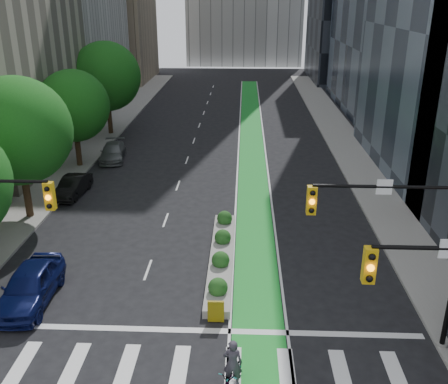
# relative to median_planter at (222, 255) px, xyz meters

# --- Properties ---
(ground) EXTENTS (160.00, 160.00, 0.00)m
(ground) POSITION_rel_median_planter_xyz_m (-1.20, -7.04, -0.37)
(ground) COLOR black
(ground) RESTS_ON ground
(sidewalk_left) EXTENTS (3.60, 90.00, 0.15)m
(sidewalk_left) POSITION_rel_median_planter_xyz_m (-13.00, 17.96, -0.30)
(sidewalk_left) COLOR gray
(sidewalk_left) RESTS_ON ground
(sidewalk_right) EXTENTS (3.60, 90.00, 0.15)m
(sidewalk_right) POSITION_rel_median_planter_xyz_m (10.60, 17.96, -0.30)
(sidewalk_right) COLOR gray
(sidewalk_right) RESTS_ON ground
(bike_lane_paint) EXTENTS (2.20, 70.00, 0.01)m
(bike_lane_paint) POSITION_rel_median_planter_xyz_m (1.80, 22.96, -0.37)
(bike_lane_paint) COLOR #1A932B
(bike_lane_paint) RESTS_ON ground
(tree_mid) EXTENTS (6.40, 6.40, 8.78)m
(tree_mid) POSITION_rel_median_planter_xyz_m (-12.20, 4.96, 5.20)
(tree_mid) COLOR black
(tree_mid) RESTS_ON ground
(tree_midfar) EXTENTS (5.60, 5.60, 7.76)m
(tree_midfar) POSITION_rel_median_planter_xyz_m (-12.20, 14.96, 4.57)
(tree_midfar) COLOR black
(tree_midfar) RESTS_ON ground
(tree_far) EXTENTS (6.60, 6.60, 9.00)m
(tree_far) POSITION_rel_median_planter_xyz_m (-12.20, 24.96, 5.32)
(tree_far) COLOR black
(tree_far) RESTS_ON ground
(signal_right) EXTENTS (5.82, 0.51, 7.20)m
(signal_right) POSITION_rel_median_planter_xyz_m (7.47, -6.57, 4.43)
(signal_right) COLOR black
(signal_right) RESTS_ON ground
(median_planter) EXTENTS (1.20, 10.26, 1.10)m
(median_planter) POSITION_rel_median_planter_xyz_m (0.00, 0.00, 0.00)
(median_planter) COLOR gray
(median_planter) RESTS_ON ground
(bicycle) EXTENTS (1.21, 1.99, 0.99)m
(bicycle) POSITION_rel_median_planter_xyz_m (0.80, -9.04, 0.12)
(bicycle) COLOR gray
(bicycle) RESTS_ON ground
(cyclist) EXTENTS (0.73, 0.51, 1.91)m
(cyclist) POSITION_rel_median_planter_xyz_m (0.80, -8.84, 0.58)
(cyclist) COLOR #39353F
(cyclist) RESTS_ON ground
(parked_car_left_near) EXTENTS (2.13, 5.04, 1.70)m
(parked_car_left_near) POSITION_rel_median_planter_xyz_m (-8.43, -4.05, 0.48)
(parked_car_left_near) COLOR #0B1346
(parked_car_left_near) RESTS_ON ground
(parked_car_left_mid) EXTENTS (1.72, 4.15, 1.34)m
(parked_car_left_mid) POSITION_rel_median_planter_xyz_m (-10.70, 8.78, 0.30)
(parked_car_left_mid) COLOR black
(parked_car_left_mid) RESTS_ON ground
(parked_car_left_far) EXTENTS (2.52, 4.90, 1.36)m
(parked_car_left_far) POSITION_rel_median_planter_xyz_m (-9.94, 16.87, 0.31)
(parked_car_left_far) COLOR #5C5F61
(parked_car_left_far) RESTS_ON ground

